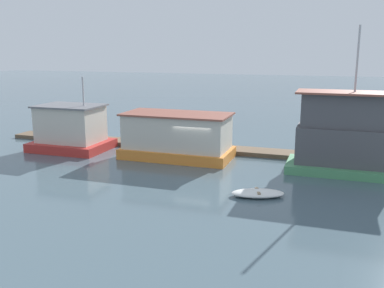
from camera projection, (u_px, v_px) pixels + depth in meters
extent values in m
plane|color=#475B66|center=(197.00, 161.00, 28.54)|extent=(200.00, 200.00, 0.00)
cube|color=brown|center=(211.00, 149.00, 31.56)|extent=(33.80, 1.88, 0.30)
cube|color=red|center=(72.00, 145.00, 31.87)|extent=(5.44, 4.09, 0.63)
cube|color=beige|center=(71.00, 124.00, 31.52)|extent=(4.37, 3.02, 2.58)
cube|color=slate|center=(70.00, 106.00, 31.23)|extent=(4.67, 3.32, 0.12)
cylinder|color=#B2B2B7|center=(83.00, 91.00, 30.61)|extent=(0.12, 0.12, 2.09)
cube|color=orange|center=(177.00, 153.00, 29.46)|extent=(7.47, 3.70, 0.69)
cube|color=beige|center=(177.00, 132.00, 29.14)|extent=(6.97, 3.20, 2.29)
cube|color=brown|center=(177.00, 114.00, 28.88)|extent=(7.27, 3.50, 0.12)
cube|color=#4C9360|center=(346.00, 168.00, 25.92)|extent=(7.08, 3.37, 0.51)
cube|color=#4C4C51|center=(348.00, 146.00, 25.61)|extent=(6.05, 2.35, 2.26)
cube|color=#4C4C51|center=(351.00, 111.00, 25.15)|extent=(5.63, 1.93, 2.00)
cube|color=brown|center=(353.00, 93.00, 24.92)|extent=(6.35, 2.65, 0.12)
cylinder|color=#B2B2B7|center=(357.00, 59.00, 24.46)|extent=(0.12, 0.12, 3.78)
ellipsoid|color=white|center=(258.00, 193.00, 21.69)|extent=(2.93, 2.00, 0.36)
cube|color=#997F60|center=(258.00, 191.00, 21.66)|extent=(0.47, 1.03, 0.08)
cylinder|color=brown|center=(330.00, 152.00, 27.68)|extent=(0.22, 0.22, 1.60)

